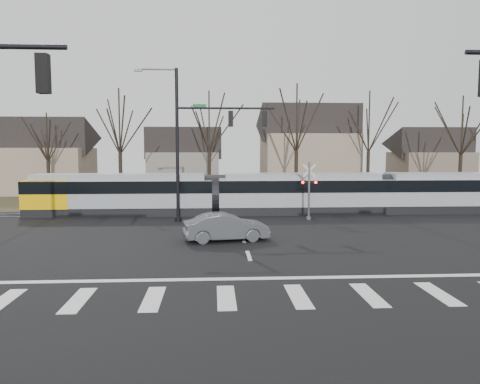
{
  "coord_description": "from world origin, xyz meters",
  "views": [
    {
      "loc": [
        -1.6,
        -19.04,
        4.89
      ],
      "look_at": [
        0.0,
        9.0,
        2.3
      ],
      "focal_mm": 35.0,
      "sensor_mm": 36.0,
      "label": 1
    }
  ],
  "objects": [
    {
      "name": "ground",
      "position": [
        0.0,
        0.0,
        0.0
      ],
      "size": [
        140.0,
        140.0,
        0.0
      ],
      "primitive_type": "plane",
      "color": "black"
    },
    {
      "name": "lane_dashes",
      "position": [
        0.0,
        16.0,
        0.01
      ],
      "size": [
        0.18,
        30.0,
        0.01
      ],
      "color": "silver",
      "rests_on": "ground"
    },
    {
      "name": "house_b",
      "position": [
        -5.0,
        36.0,
        3.97
      ],
      "size": [
        8.64,
        7.56,
        7.65
      ],
      "color": "slate",
      "rests_on": "ground"
    },
    {
      "name": "house_c",
      "position": [
        9.0,
        33.0,
        5.23
      ],
      "size": [
        10.8,
        8.64,
        10.1
      ],
      "color": "gray",
      "rests_on": "ground"
    },
    {
      "name": "sedan",
      "position": [
        -0.94,
        5.58,
        0.74
      ],
      "size": [
        3.06,
        5.03,
        1.49
      ],
      "primitive_type": "imported",
      "rotation": [
        0.0,
        0.0,
        1.74
      ],
      "color": "#494B4F",
      "rests_on": "ground"
    },
    {
      "name": "house_a",
      "position": [
        -20.0,
        34.0,
        4.46
      ],
      "size": [
        9.72,
        8.64,
        8.6
      ],
      "color": "gray",
      "rests_on": "ground"
    },
    {
      "name": "house_d",
      "position": [
        24.0,
        35.0,
        3.97
      ],
      "size": [
        8.64,
        7.56,
        7.65
      ],
      "color": "brown",
      "rests_on": "ground"
    },
    {
      "name": "tram",
      "position": [
        4.89,
        16.0,
        1.66
      ],
      "size": [
        40.23,
        2.99,
        3.05
      ],
      "color": "gray",
      "rests_on": "ground"
    },
    {
      "name": "tree_row",
      "position": [
        2.0,
        26.0,
        5.0
      ],
      "size": [
        59.2,
        7.2,
        10.0
      ],
      "color": "black",
      "rests_on": "ground"
    },
    {
      "name": "crosswalk",
      "position": [
        0.0,
        -4.0,
        0.01
      ],
      "size": [
        27.0,
        2.6,
        0.01
      ],
      "color": "silver",
      "rests_on": "ground"
    },
    {
      "name": "rail_pair",
      "position": [
        0.0,
        15.8,
        0.03
      ],
      "size": [
        90.0,
        1.52,
        0.06
      ],
      "color": "#59595E",
      "rests_on": "ground"
    },
    {
      "name": "rail_crossing_signal",
      "position": [
        5.0,
        12.79,
        1.89
      ],
      "size": [
        1.08,
        0.36,
        4.0
      ],
      "color": "#59595B",
      "rests_on": "ground"
    },
    {
      "name": "signal_pole_far",
      "position": [
        -2.41,
        12.5,
        5.7
      ],
      "size": [
        9.28,
        0.44,
        10.2
      ],
      "color": "black",
      "rests_on": "ground"
    },
    {
      "name": "stop_line",
      "position": [
        0.0,
        -1.8,
        0.01
      ],
      "size": [
        28.0,
        0.35,
        0.01
      ],
      "primitive_type": "cube",
      "color": "silver",
      "rests_on": "ground"
    },
    {
      "name": "grass_verge",
      "position": [
        0.0,
        32.0,
        0.01
      ],
      "size": [
        140.0,
        28.0,
        0.01
      ],
      "primitive_type": "cube",
      "color": "#38331E",
      "rests_on": "ground"
    }
  ]
}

